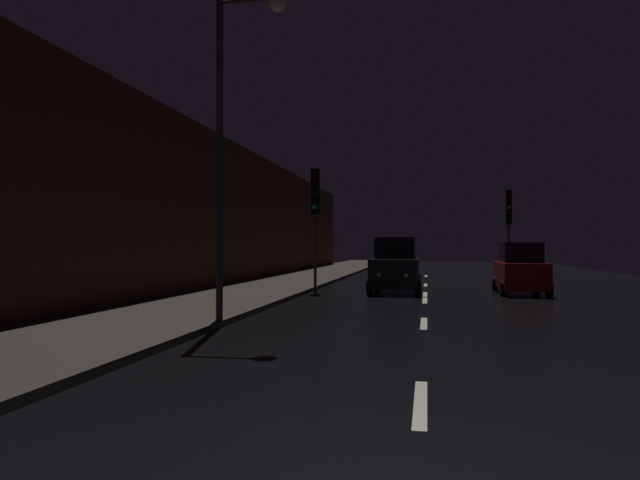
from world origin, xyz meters
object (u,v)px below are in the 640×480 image
Objects in this scene: traffic_light_far_left at (315,202)px; car_approaching_headlights at (396,267)px; streetlamp_overhead at (237,110)px; car_parked_right_far at (520,270)px; traffic_light_far_right at (509,214)px.

traffic_light_far_left reaches higher than car_approaching_headlights.
streetlamp_overhead is 1.74× the size of car_approaching_headlights.
car_approaching_headlights is 4.91m from car_parked_right_far.
traffic_light_far_right is 0.64× the size of streetlamp_overhead.
car_parked_right_far is (7.98, 11.15, -4.15)m from streetlamp_overhead.
car_approaching_headlights is at bearing 74.66° from streetlamp_overhead.
traffic_light_far_left is 8.69m from car_parked_right_far.
traffic_light_far_left is 1.27× the size of car_parked_right_far.
streetlamp_overhead is (-8.78, -20.51, 1.45)m from traffic_light_far_right.
streetlamp_overhead is at bearing -15.34° from car_approaching_headlights.
car_parked_right_far is at bearing 54.41° from streetlamp_overhead.
car_approaching_headlights is 1.11× the size of car_parked_right_far.
car_approaching_headlights is (-5.71, -9.32, -2.60)m from traffic_light_far_right.
traffic_light_far_left is at bearing -84.12° from car_approaching_headlights.
traffic_light_far_left is 4.28m from car_approaching_headlights.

